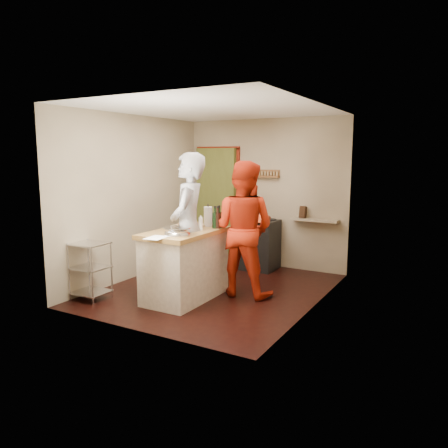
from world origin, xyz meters
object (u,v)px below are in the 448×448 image
Objects in this scene: wire_shelving at (90,268)px; island at (185,263)px; stove at (259,244)px; person_stripe at (188,227)px; person_red at (243,229)px.

island is at bearing 30.53° from wire_shelving.
stove is 0.50× the size of person_stripe.
island is 0.75× the size of person_red.
wire_shelving is 0.42× the size of person_red.
stove is 2.03m from person_stripe.
wire_shelving is at bearing -149.47° from island.
stove reaches higher than wire_shelving.
wire_shelving is 0.56× the size of island.
person_red reaches higher than island.
person_red reaches higher than stove.
person_stripe is at bearing 30.07° from wire_shelving.
person_stripe is (0.05, 0.02, 0.50)m from island.
person_stripe is at bearing 18.04° from island.
wire_shelving is 1.47m from person_stripe.
island reaches higher than wire_shelving.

